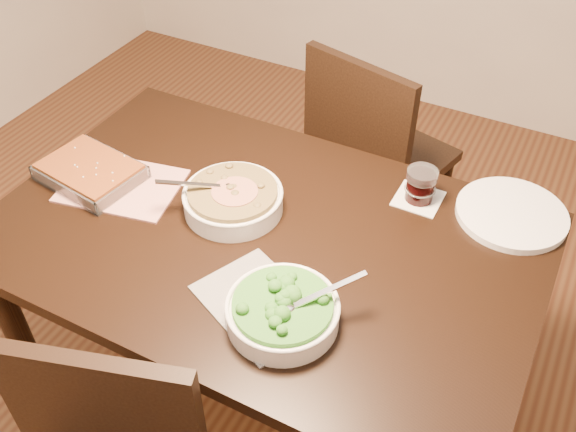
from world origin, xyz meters
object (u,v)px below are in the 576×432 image
object	(u,v)px
stew_bowl	(233,199)
wine_tumbler	(421,184)
broccoli_bowl	(283,311)
chair_far	(372,152)
dinner_plate	(511,214)
table	(264,259)
baking_dish	(90,172)

from	to	relation	value
stew_bowl	wine_tumbler	bearing A→B (deg)	32.16
broccoli_bowl	chair_far	world-z (taller)	chair_far
wine_tumbler	dinner_plate	xyz separation A→B (m)	(0.24, 0.05, -0.04)
stew_bowl	broccoli_bowl	size ratio (longest dim) A/B	1.05
table	wine_tumbler	distance (m)	0.47
table	chair_far	bearing A→B (deg)	89.07
dinner_plate	baking_dish	bearing A→B (deg)	-160.40
table	dinner_plate	size ratio (longest dim) A/B	4.82
table	wine_tumbler	xyz separation A→B (m)	(0.31, 0.31, 0.15)
stew_bowl	baking_dish	xyz separation A→B (m)	(-0.42, -0.08, -0.01)
table	stew_bowl	distance (m)	0.18
table	broccoli_bowl	bearing A→B (deg)	-51.90
wine_tumbler	dinner_plate	distance (m)	0.25
table	stew_bowl	world-z (taller)	stew_bowl
broccoli_bowl	chair_far	size ratio (longest dim) A/B	0.28
baking_dish	dinner_plate	distance (m)	1.16
baking_dish	stew_bowl	bearing A→B (deg)	18.31
table	wine_tumbler	world-z (taller)	wine_tumbler
dinner_plate	stew_bowl	bearing A→B (deg)	-154.87
wine_tumbler	table	bearing A→B (deg)	-134.60
table	dinner_plate	xyz separation A→B (m)	(0.55, 0.36, 0.11)
table	baking_dish	xyz separation A→B (m)	(-0.54, -0.03, 0.12)
baking_dish	dinner_plate	world-z (taller)	baking_dish
stew_bowl	baking_dish	world-z (taller)	stew_bowl
broccoli_bowl	chair_far	bearing A→B (deg)	99.43
table	chair_far	size ratio (longest dim) A/B	1.54
dinner_plate	table	bearing A→B (deg)	-146.87
broccoli_bowl	chair_far	distance (m)	1.05
stew_bowl	broccoli_bowl	xyz separation A→B (m)	(0.29, -0.28, -0.00)
chair_far	broccoli_bowl	bearing A→B (deg)	114.12
broccoli_bowl	baking_dish	world-z (taller)	broccoli_bowl
dinner_plate	wine_tumbler	bearing A→B (deg)	-169.41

